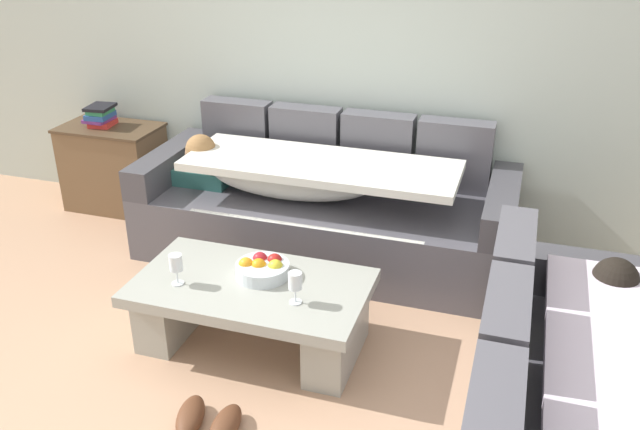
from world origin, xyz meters
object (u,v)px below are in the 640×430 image
at_px(wine_glass_near_right, 295,282).
at_px(book_stack_on_cabinet, 101,116).
at_px(couch_along_wall, 320,207).
at_px(fruit_bowl, 263,268).
at_px(wine_glass_near_left, 176,264).
at_px(coffee_table, 252,306).
at_px(side_cabinet, 115,167).
at_px(pair_of_shoes, 208,421).

distance_m(wine_glass_near_right, book_stack_on_cabinet, 2.47).
relative_size(couch_along_wall, wine_glass_near_right, 14.36).
xyz_separation_m(fruit_bowl, wine_glass_near_left, (-0.38, -0.21, 0.07)).
relative_size(couch_along_wall, fruit_bowl, 8.51).
distance_m(coffee_table, fruit_bowl, 0.21).
relative_size(side_cabinet, pair_of_shoes, 2.17).
distance_m(fruit_bowl, wine_glass_near_left, 0.44).
distance_m(fruit_bowl, pair_of_shoes, 0.83).
xyz_separation_m(couch_along_wall, wine_glass_near_left, (-0.37, -1.21, 0.17)).
height_order(couch_along_wall, fruit_bowl, couch_along_wall).
height_order(coffee_table, fruit_bowl, fruit_bowl).
relative_size(coffee_table, fruit_bowl, 4.29).
relative_size(wine_glass_near_left, wine_glass_near_right, 1.00).
height_order(wine_glass_near_right, side_cabinet, side_cabinet).
xyz_separation_m(couch_along_wall, pair_of_shoes, (0.04, -1.74, -0.29)).
bearing_deg(pair_of_shoes, book_stack_on_cabinet, 132.33).
bearing_deg(wine_glass_near_right, book_stack_on_cabinet, 144.85).
relative_size(wine_glass_near_left, side_cabinet, 0.23).
xyz_separation_m(wine_glass_near_left, side_cabinet, (-1.32, 1.44, -0.17)).
bearing_deg(book_stack_on_cabinet, wine_glass_near_left, -46.07).
height_order(couch_along_wall, wine_glass_near_right, couch_along_wall).
bearing_deg(couch_along_wall, wine_glass_near_left, -106.90).
bearing_deg(pair_of_shoes, side_cabinet, 131.38).
height_order(wine_glass_near_right, pair_of_shoes, wine_glass_near_right).
height_order(couch_along_wall, coffee_table, couch_along_wall).
height_order(fruit_bowl, side_cabinet, side_cabinet).
bearing_deg(couch_along_wall, fruit_bowl, -89.30).
xyz_separation_m(wine_glass_near_left, pair_of_shoes, (0.40, -0.53, -0.45)).
bearing_deg(couch_along_wall, book_stack_on_cabinet, 172.73).
xyz_separation_m(coffee_table, fruit_bowl, (0.03, 0.09, 0.18)).
relative_size(fruit_bowl, side_cabinet, 0.39).
relative_size(book_stack_on_cabinet, pair_of_shoes, 0.68).
distance_m(couch_along_wall, coffee_table, 1.09).
xyz_separation_m(wine_glass_near_right, pair_of_shoes, (-0.22, -0.54, -0.45)).
xyz_separation_m(couch_along_wall, book_stack_on_cabinet, (-1.75, 0.22, 0.39)).
relative_size(couch_along_wall, book_stack_on_cabinet, 10.49).
relative_size(couch_along_wall, wine_glass_near_left, 14.36).
bearing_deg(wine_glass_near_right, coffee_table, 159.32).
xyz_separation_m(side_cabinet, book_stack_on_cabinet, (-0.06, -0.00, 0.40)).
bearing_deg(wine_glass_near_right, fruit_bowl, 142.20).
relative_size(coffee_table, side_cabinet, 1.67).
height_order(fruit_bowl, book_stack_on_cabinet, book_stack_on_cabinet).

